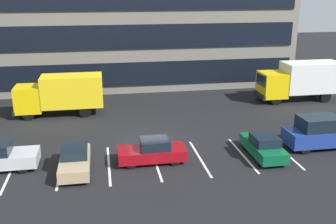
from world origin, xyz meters
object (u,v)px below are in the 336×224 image
Objects in this scene: sedan_maroon at (152,151)px; suv_navy at (320,133)px; sedan_forest at (263,146)px; box_truck_yellow at (301,79)px; sedan_tan at (75,160)px; box_truck_yellow_all at (61,93)px.

suv_navy is at bearing 1.90° from sedan_maroon.
suv_navy is 1.18× the size of sedan_forest.
sedan_maroon is at bearing -178.10° from suv_navy.
box_truck_yellow is 1.88× the size of sedan_maroon.
sedan_tan is at bearing -174.41° from sedan_maroon.
sedan_tan is at bearing -179.61° from sedan_forest.
sedan_maroon is 1.02× the size of sedan_forest.
box_truck_yellow is 18.99m from sedan_maroon.
box_truck_yellow reaches higher than sedan_forest.
sedan_forest is 1.00× the size of sedan_tan.
sedan_tan is (-15.72, -0.82, -0.36)m from suv_navy.
box_truck_yellow is at bearing 30.10° from sedan_tan.
box_truck_yellow_all is at bearing 149.80° from suv_navy.
suv_navy reaches higher than sedan_forest.
box_truck_yellow is 1.91× the size of sedan_forest.
sedan_maroon reaches higher than sedan_forest.
box_truck_yellow is 21.46m from box_truck_yellow_all.
sedan_maroon is at bearing -144.16° from box_truck_yellow.
sedan_maroon is at bearing 5.59° from sedan_tan.
suv_navy is (11.17, 0.37, 0.34)m from sedan_maroon.
box_truck_yellow_all is (-21.45, -0.67, -0.15)m from box_truck_yellow.
sedan_forest is at bearing -126.35° from box_truck_yellow.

